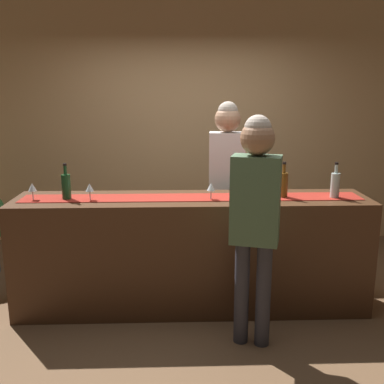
{
  "coord_description": "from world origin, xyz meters",
  "views": [
    {
      "loc": [
        -0.13,
        -3.64,
        1.88
      ],
      "look_at": [
        0.0,
        0.0,
        1.04
      ],
      "focal_mm": 41.64,
      "sensor_mm": 36.0,
      "label": 1
    }
  ],
  "objects_px": {
    "wine_glass_mid_counter": "(211,187)",
    "wine_glass_far_end": "(90,188)",
    "wine_bottle_green": "(66,186)",
    "customer_sipping": "(255,208)",
    "wine_glass_near_customer": "(32,188)",
    "wine_bottle_clear": "(335,185)",
    "bartender": "(227,171)",
    "wine_bottle_amber": "(283,184)"
  },
  "relations": [
    {
      "from": "wine_glass_mid_counter",
      "to": "bartender",
      "type": "bearing_deg",
      "value": 72.75
    },
    {
      "from": "wine_glass_mid_counter",
      "to": "wine_glass_far_end",
      "type": "distance_m",
      "value": 0.99
    },
    {
      "from": "wine_glass_near_customer",
      "to": "customer_sipping",
      "type": "xyz_separation_m",
      "value": [
        1.74,
        -0.57,
        -0.03
      ]
    },
    {
      "from": "wine_glass_far_end",
      "to": "wine_bottle_green",
      "type": "bearing_deg",
      "value": 167.85
    },
    {
      "from": "wine_bottle_amber",
      "to": "wine_glass_far_end",
      "type": "xyz_separation_m",
      "value": [
        -1.61,
        -0.05,
        -0.01
      ]
    },
    {
      "from": "wine_bottle_amber",
      "to": "wine_bottle_clear",
      "type": "height_order",
      "value": "same"
    },
    {
      "from": "wine_bottle_green",
      "to": "wine_bottle_amber",
      "type": "distance_m",
      "value": 1.81
    },
    {
      "from": "wine_bottle_amber",
      "to": "wine_bottle_clear",
      "type": "bearing_deg",
      "value": -4.19
    },
    {
      "from": "wine_bottle_clear",
      "to": "bartender",
      "type": "xyz_separation_m",
      "value": [
        -0.84,
        0.63,
        0.01
      ]
    },
    {
      "from": "customer_sipping",
      "to": "wine_bottle_green",
      "type": "bearing_deg",
      "value": 174.59
    },
    {
      "from": "wine_glass_near_customer",
      "to": "bartender",
      "type": "bearing_deg",
      "value": 20.41
    },
    {
      "from": "wine_bottle_green",
      "to": "wine_glass_far_end",
      "type": "relative_size",
      "value": 2.1
    },
    {
      "from": "wine_bottle_clear",
      "to": "bartender",
      "type": "height_order",
      "value": "bartender"
    },
    {
      "from": "wine_glass_near_customer",
      "to": "wine_bottle_green",
      "type": "bearing_deg",
      "value": 3.84
    },
    {
      "from": "wine_glass_far_end",
      "to": "wine_glass_near_customer",
      "type": "bearing_deg",
      "value": 176.99
    },
    {
      "from": "wine_bottle_amber",
      "to": "wine_glass_mid_counter",
      "type": "xyz_separation_m",
      "value": [
        -0.61,
        -0.06,
        -0.01
      ]
    },
    {
      "from": "wine_bottle_green",
      "to": "wine_glass_near_customer",
      "type": "relative_size",
      "value": 2.1
    },
    {
      "from": "bartender",
      "to": "customer_sipping",
      "type": "xyz_separation_m",
      "value": [
        0.07,
        -1.19,
        -0.04
      ]
    },
    {
      "from": "wine_bottle_clear",
      "to": "wine_bottle_amber",
      "type": "bearing_deg",
      "value": 175.81
    },
    {
      "from": "wine_bottle_clear",
      "to": "wine_glass_mid_counter",
      "type": "height_order",
      "value": "wine_bottle_clear"
    },
    {
      "from": "bartender",
      "to": "customer_sipping",
      "type": "relative_size",
      "value": 1.03
    },
    {
      "from": "wine_bottle_green",
      "to": "wine_bottle_clear",
      "type": "distance_m",
      "value": 2.24
    },
    {
      "from": "customer_sipping",
      "to": "wine_glass_near_customer",
      "type": "bearing_deg",
      "value": 178.29
    },
    {
      "from": "wine_glass_near_customer",
      "to": "customer_sipping",
      "type": "relative_size",
      "value": 0.08
    },
    {
      "from": "wine_glass_mid_counter",
      "to": "wine_glass_far_end",
      "type": "relative_size",
      "value": 1.0
    },
    {
      "from": "wine_glass_mid_counter",
      "to": "bartender",
      "type": "height_order",
      "value": "bartender"
    },
    {
      "from": "wine_bottle_amber",
      "to": "wine_bottle_clear",
      "type": "xyz_separation_m",
      "value": [
        0.43,
        -0.03,
        0.0
      ]
    },
    {
      "from": "wine_bottle_clear",
      "to": "wine_glass_far_end",
      "type": "bearing_deg",
      "value": -179.42
    },
    {
      "from": "bartender",
      "to": "customer_sipping",
      "type": "bearing_deg",
      "value": 99.24
    },
    {
      "from": "wine_bottle_clear",
      "to": "wine_glass_mid_counter",
      "type": "bearing_deg",
      "value": -178.47
    },
    {
      "from": "wine_glass_far_end",
      "to": "wine_bottle_clear",
      "type": "bearing_deg",
      "value": 0.58
    },
    {
      "from": "bartender",
      "to": "wine_glass_near_customer",
      "type": "bearing_deg",
      "value": 26.3
    },
    {
      "from": "wine_bottle_clear",
      "to": "wine_glass_mid_counter",
      "type": "relative_size",
      "value": 2.1
    },
    {
      "from": "wine_bottle_amber",
      "to": "wine_bottle_clear",
      "type": "relative_size",
      "value": 1.0
    },
    {
      "from": "wine_bottle_amber",
      "to": "customer_sipping",
      "type": "bearing_deg",
      "value": -119.66
    },
    {
      "from": "wine_bottle_clear",
      "to": "wine_glass_far_end",
      "type": "relative_size",
      "value": 2.1
    },
    {
      "from": "wine_bottle_clear",
      "to": "bartender",
      "type": "distance_m",
      "value": 1.05
    },
    {
      "from": "bartender",
      "to": "customer_sipping",
      "type": "distance_m",
      "value": 1.2
    },
    {
      "from": "wine_glass_far_end",
      "to": "bartender",
      "type": "xyz_separation_m",
      "value": [
        1.2,
        0.65,
        0.01
      ]
    },
    {
      "from": "wine_bottle_green",
      "to": "wine_glass_far_end",
      "type": "height_order",
      "value": "wine_bottle_green"
    },
    {
      "from": "wine_bottle_amber",
      "to": "wine_glass_far_end",
      "type": "relative_size",
      "value": 2.1
    },
    {
      "from": "wine_bottle_green",
      "to": "customer_sipping",
      "type": "height_order",
      "value": "customer_sipping"
    }
  ]
}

